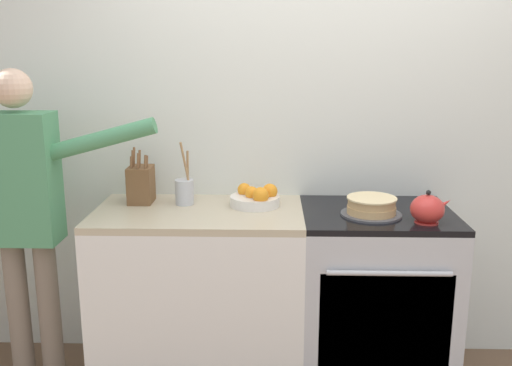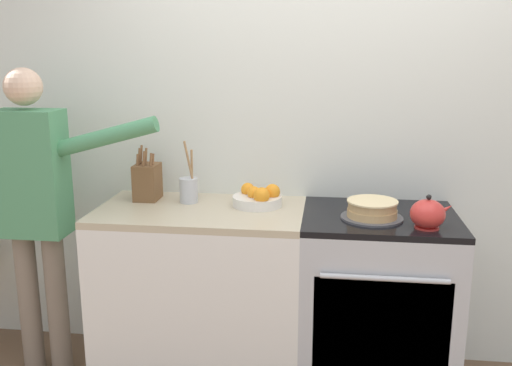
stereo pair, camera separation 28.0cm
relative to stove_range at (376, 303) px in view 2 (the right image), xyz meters
name	(u,v)px [view 2 (the right image)]	position (x,y,z in m)	size (l,w,h in m)	color
wall_back	(329,129)	(-0.26, 0.34, 0.84)	(8.00, 0.04, 2.60)	silver
counter_cabinet	(202,293)	(-0.90, 0.00, 0.00)	(1.05, 0.63, 0.93)	white
stove_range	(376,303)	(0.00, 0.00, 0.00)	(0.75, 0.66, 0.93)	#B7BABF
layer_cake	(372,210)	(-0.05, -0.06, 0.51)	(0.30, 0.30, 0.09)	#4C4C51
tea_kettle	(428,214)	(0.19, -0.18, 0.53)	(0.19, 0.16, 0.16)	red
knife_block	(147,181)	(-1.22, 0.14, 0.56)	(0.12, 0.15, 0.29)	brown
utensil_crock	(189,189)	(-0.99, 0.11, 0.54)	(0.10, 0.10, 0.33)	#B7BABF
fruit_bowl	(259,198)	(-0.61, 0.09, 0.51)	(0.26, 0.26, 0.12)	silver
person_baker	(35,198)	(-1.75, -0.08, 0.51)	(0.93, 0.20, 1.64)	#7A6B5B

